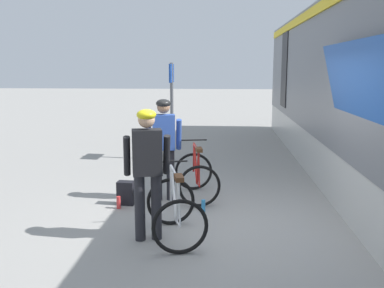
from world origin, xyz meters
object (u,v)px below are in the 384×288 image
cyclist_near_in_dark (147,163)px  bicycle_near_white (175,210)px  backpack_on_platform (126,193)px  water_bottle_by_the_backpack (119,202)px  cyclist_far_in_blue (164,141)px  platform_sign_post (172,95)px  bicycle_far_red (196,176)px  water_bottle_near_the_bikes (203,206)px

cyclist_near_in_dark → bicycle_near_white: (0.36, 0.06, -0.65)m
backpack_on_platform → water_bottle_by_the_backpack: (-0.08, -0.22, -0.10)m
cyclist_near_in_dark → cyclist_far_in_blue: size_ratio=1.00×
backpack_on_platform → platform_sign_post: platform_sign_post is taller
bicycle_far_red → backpack_on_platform: bearing=-158.8°
bicycle_near_white → platform_sign_post: platform_sign_post is taller
cyclist_far_in_blue → water_bottle_near_the_bikes: bearing=-39.0°
bicycle_near_white → platform_sign_post: 5.13m
water_bottle_near_the_bikes → backpack_on_platform: bearing=168.6°
cyclist_far_in_blue → water_bottle_by_the_backpack: size_ratio=8.59×
cyclist_near_in_dark → cyclist_far_in_blue: (-0.03, 1.75, 0.00)m
water_bottle_by_the_backpack → platform_sign_post: platform_sign_post is taller
water_bottle_by_the_backpack → water_bottle_near_the_bikes: bearing=-1.8°
bicycle_far_red → backpack_on_platform: 1.26m
bicycle_far_red → platform_sign_post: 3.43m
bicycle_near_white → water_bottle_by_the_backpack: (-1.07, 1.16, -0.30)m
bicycle_far_red → water_bottle_near_the_bikes: size_ratio=6.00×
bicycle_near_white → water_bottle_near_the_bikes: bearing=73.6°
cyclist_near_in_dark → bicycle_far_red: cyclist_near_in_dark is taller
backpack_on_platform → bicycle_near_white: bearing=-49.6°
bicycle_far_red → water_bottle_by_the_backpack: bicycle_far_red is taller
bicycle_near_white → platform_sign_post: bearing=97.3°
bicycle_near_white → bicycle_far_red: size_ratio=1.03×
water_bottle_near_the_bikes → platform_sign_post: platform_sign_post is taller
water_bottle_near_the_bikes → platform_sign_post: 4.23m
water_bottle_by_the_backpack → cyclist_near_in_dark: bearing=-59.7°
cyclist_near_in_dark → cyclist_far_in_blue: same height
cyclist_near_in_dark → bicycle_far_red: 2.07m
backpack_on_platform → water_bottle_by_the_backpack: backpack_on_platform is taller
bicycle_far_red → backpack_on_platform: bicycle_far_red is taller
cyclist_near_in_dark → water_bottle_by_the_backpack: 1.70m
bicycle_far_red → water_bottle_near_the_bikes: bicycle_far_red is taller
cyclist_near_in_dark → bicycle_near_white: bearing=8.9°
backpack_on_platform → platform_sign_post: (0.36, 3.55, 1.42)m
bicycle_far_red → platform_sign_post: (-0.80, 3.10, 1.22)m
cyclist_far_in_blue → bicycle_far_red: (0.55, 0.14, -0.65)m
bicycle_far_red → water_bottle_by_the_backpack: (-1.24, -0.67, -0.30)m
bicycle_near_white → cyclist_far_in_blue: bearing=102.7°
cyclist_near_in_dark → cyclist_far_in_blue: 1.75m
bicycle_near_white → water_bottle_by_the_backpack: bicycle_near_white is taller
cyclist_far_in_blue → backpack_on_platform: size_ratio=4.40×
water_bottle_by_the_backpack → platform_sign_post: size_ratio=0.09×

